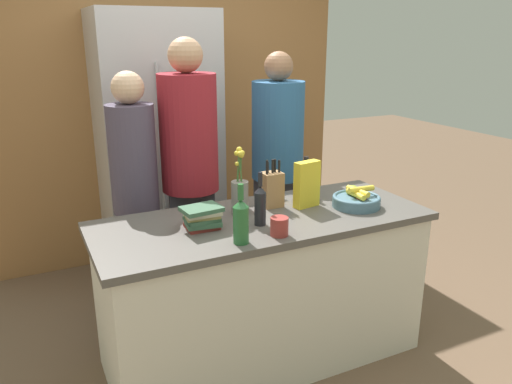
{
  "coord_description": "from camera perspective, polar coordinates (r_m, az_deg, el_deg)",
  "views": [
    {
      "loc": [
        -1.16,
        -2.29,
        1.84
      ],
      "look_at": [
        0.0,
        0.09,
        1.0
      ],
      "focal_mm": 35.0,
      "sensor_mm": 36.0,
      "label": 1
    }
  ],
  "objects": [
    {
      "name": "bottle_vinegar",
      "position": [
        2.6,
        0.48,
        -1.43
      ],
      "size": [
        0.06,
        0.06,
        0.29
      ],
      "color": "black",
      "rests_on": "kitchen_island"
    },
    {
      "name": "cereal_box",
      "position": [
        2.89,
        5.83,
        0.89
      ],
      "size": [
        0.16,
        0.09,
        0.27
      ],
      "color": "yellow",
      "rests_on": "kitchen_island"
    },
    {
      "name": "person_at_sink",
      "position": [
        3.15,
        -13.63,
        0.41
      ],
      "size": [
        0.28,
        0.28,
        1.65
      ],
      "rotation": [
        0.0,
        0.0,
        0.02
      ],
      "color": "#383842",
      "rests_on": "ground_plane"
    },
    {
      "name": "flower_vase",
      "position": [
        2.76,
        -1.86,
        -0.21
      ],
      "size": [
        0.1,
        0.1,
        0.38
      ],
      "color": "gray",
      "rests_on": "kitchen_island"
    },
    {
      "name": "fruit_bowl",
      "position": [
        2.96,
        11.4,
        -0.83
      ],
      "size": [
        0.28,
        0.28,
        0.12
      ],
      "color": "slate",
      "rests_on": "kitchen_island"
    },
    {
      "name": "person_in_blue",
      "position": [
        3.22,
        -7.56,
        2.84
      ],
      "size": [
        0.36,
        0.36,
        1.83
      ],
      "rotation": [
        0.0,
        0.0,
        -0.22
      ],
      "color": "#383842",
      "rests_on": "ground_plane"
    },
    {
      "name": "coffee_mug",
      "position": [
        2.49,
        2.67,
        -3.92
      ],
      "size": [
        0.09,
        0.13,
        0.09
      ],
      "color": "#99332D",
      "rests_on": "kitchen_island"
    },
    {
      "name": "refrigerator",
      "position": [
        3.95,
        -11.04,
        5.07
      ],
      "size": [
        0.87,
        0.62,
        2.02
      ],
      "color": "#B7B7BC",
      "rests_on": "ground_plane"
    },
    {
      "name": "knife_block",
      "position": [
        2.89,
        1.83,
        0.37
      ],
      "size": [
        0.12,
        0.1,
        0.28
      ],
      "color": "#A87A4C",
      "rests_on": "kitchen_island"
    },
    {
      "name": "bottle_wine",
      "position": [
        3.1,
        5.7,
        1.35
      ],
      "size": [
        0.08,
        0.08,
        0.25
      ],
      "color": "black",
      "rests_on": "kitchen_island"
    },
    {
      "name": "bottle_oil",
      "position": [
        2.38,
        -1.74,
        -3.24
      ],
      "size": [
        0.08,
        0.08,
        0.3
      ],
      "color": "#286633",
      "rests_on": "kitchen_island"
    },
    {
      "name": "person_in_red_tee",
      "position": [
        3.65,
        2.46,
        3.73
      ],
      "size": [
        0.37,
        0.37,
        1.73
      ],
      "rotation": [
        0.0,
        0.0,
        0.07
      ],
      "color": "#383842",
      "rests_on": "ground_plane"
    },
    {
      "name": "book_stack",
      "position": [
        2.58,
        -6.19,
        -2.88
      ],
      "size": [
        0.21,
        0.17,
        0.12
      ],
      "color": "maroon",
      "rests_on": "kitchen_island"
    },
    {
      "name": "kitchen_island",
      "position": [
        2.93,
        0.8,
        -10.99
      ],
      "size": [
        1.86,
        0.74,
        0.88
      ],
      "color": "silver",
      "rests_on": "ground_plane"
    },
    {
      "name": "ground_plane",
      "position": [
        3.16,
        0.77,
        -18.05
      ],
      "size": [
        14.0,
        14.0,
        0.0
      ],
      "primitive_type": "plane",
      "color": "brown"
    },
    {
      "name": "back_wall_wood",
      "position": [
        4.29,
        -10.17,
        10.04
      ],
      "size": [
        3.06,
        0.12,
        2.6
      ],
      "color": "#9E6B3D",
      "rests_on": "ground_plane"
    }
  ]
}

